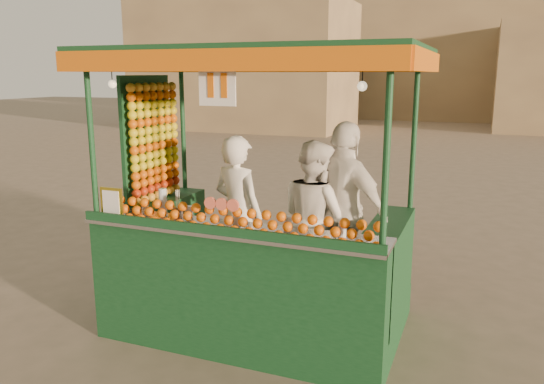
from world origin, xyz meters
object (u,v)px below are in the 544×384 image
at_px(juice_cart, 248,244).
at_px(vendor_right, 344,210).
at_px(vendor_left, 238,214).
at_px(vendor_middle, 315,218).

xyz_separation_m(juice_cart, vendor_right, (0.87, 0.52, 0.32)).
relative_size(vendor_left, vendor_middle, 1.02).
height_order(juice_cart, vendor_middle, juice_cart).
height_order(vendor_middle, vendor_right, vendor_right).
bearing_deg(vendor_left, juice_cart, 151.25).
xyz_separation_m(vendor_left, vendor_right, (1.08, 0.31, 0.08)).
distance_m(vendor_left, vendor_middle, 0.81).
bearing_deg(vendor_middle, juice_cart, 74.80).
bearing_deg(juice_cart, vendor_right, 30.95).
relative_size(juice_cart, vendor_right, 1.72).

